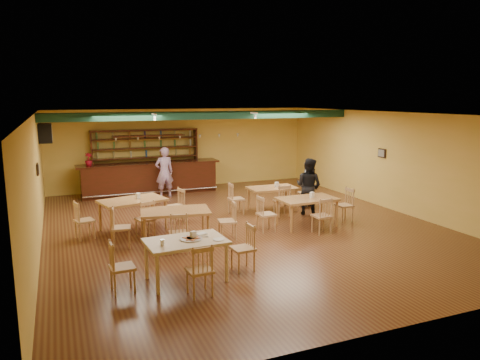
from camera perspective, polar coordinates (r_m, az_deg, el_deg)
name	(u,v)px	position (r m, az deg, el deg)	size (l,w,h in m)	color
floor	(242,226)	(12.33, 0.24, -5.79)	(12.00, 12.00, 0.00)	#4F2816
ceiling_beam	(208,115)	(14.49, -4.01, 8.11)	(10.00, 0.30, 0.25)	#103221
track_rail_left	(147,113)	(14.62, -11.55, 8.23)	(0.05, 2.50, 0.05)	white
track_rail_right	(242,112)	(15.53, 0.26, 8.54)	(0.05, 2.50, 0.05)	white
ac_unit	(45,133)	(15.20, -23.27, 5.44)	(0.34, 0.70, 0.48)	white
picture_left	(38,169)	(12.09, -24.07, 1.23)	(0.04, 0.34, 0.28)	black
picture_right	(382,153)	(14.97, 17.40, 3.24)	(0.04, 0.34, 0.28)	black
bar_counter	(150,178)	(16.64, -11.25, 0.23)	(5.02, 0.85, 1.13)	#361A0A
back_bar_hutch	(146,160)	(17.16, -11.72, 2.46)	(3.89, 0.40, 2.28)	#361A0A
poinsettia	(88,159)	(16.27, -18.50, 2.46)	(0.24, 0.24, 0.44)	#AA0F21
dining_table_a	(133,215)	(12.21, -13.27, -4.26)	(1.63, 0.98, 0.81)	olive
dining_table_b	(272,199)	(13.96, 4.05, -2.37)	(1.45, 0.87, 0.72)	olive
dining_table_c	(176,226)	(10.95, -8.09, -5.80)	(1.60, 0.96, 0.80)	olive
dining_table_d	(307,212)	(12.36, 8.38, -4.00)	(1.55, 0.93, 0.77)	olive
near_table	(186,260)	(8.75, -6.78, -9.97)	(1.48, 0.95, 0.79)	beige
pizza_tray	(191,239)	(8.65, -6.15, -7.38)	(0.40, 0.40, 0.01)	silver
parmesan_shaker	(162,243)	(8.35, -9.73, -7.77)	(0.07, 0.07, 0.11)	#EAE5C6
napkin_stack	(201,234)	(8.91, -4.89, -6.77)	(0.20, 0.15, 0.03)	white
pizza_server	(198,237)	(8.73, -5.24, -7.12)	(0.32, 0.09, 0.00)	silver
side_plate	(219,239)	(8.59, -2.68, -7.46)	(0.22, 0.22, 0.01)	white
patron_bar	(164,172)	(15.86, -9.49, 0.95)	(0.64, 0.42, 1.76)	#944FAB
patron_right_a	(309,186)	(13.54, 8.61, -0.79)	(0.81, 0.63, 1.68)	black
patron_right_b	(308,184)	(14.57, 8.51, -0.44)	(0.86, 0.36, 1.46)	slate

